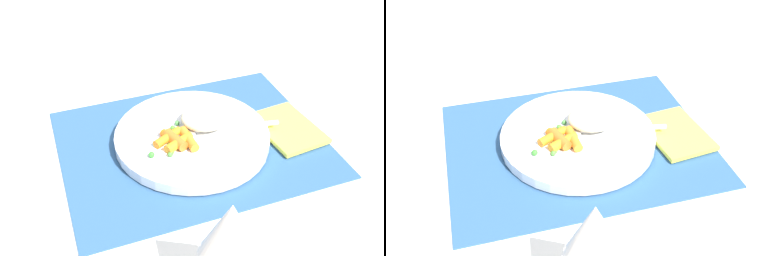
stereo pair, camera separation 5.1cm
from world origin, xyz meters
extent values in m
plane|color=white|center=(0.00, 0.00, 0.00)|extent=(2.40, 2.40, 0.00)
cube|color=#2D5684|center=(0.00, 0.00, 0.00)|extent=(0.45, 0.35, 0.01)
cylinder|color=white|center=(0.00, 0.00, 0.02)|extent=(0.27, 0.27, 0.02)
ellipsoid|color=beige|center=(-0.03, -0.01, 0.04)|extent=(0.09, 0.08, 0.03)
cylinder|color=orange|center=(0.04, 0.01, 0.03)|extent=(0.03, 0.05, 0.01)
cylinder|color=orange|center=(0.01, 0.02, 0.03)|extent=(0.02, 0.06, 0.02)
cylinder|color=orange|center=(0.05, 0.01, 0.03)|extent=(0.06, 0.04, 0.02)
cylinder|color=orange|center=(0.04, 0.02, 0.03)|extent=(0.03, 0.05, 0.02)
cylinder|color=orange|center=(0.03, 0.03, 0.03)|extent=(0.05, 0.04, 0.02)
sphere|color=#448E40|center=(0.03, 0.00, 0.03)|extent=(0.01, 0.01, 0.01)
sphere|color=#4FA439|center=(0.05, 0.05, 0.03)|extent=(0.01, 0.01, 0.01)
sphere|color=#509F41|center=(0.03, -0.01, 0.03)|extent=(0.01, 0.01, 0.01)
sphere|color=#57B242|center=(0.05, 0.01, 0.03)|extent=(0.01, 0.01, 0.01)
sphere|color=#4D9B46|center=(0.02, -0.03, 0.03)|extent=(0.01, 0.01, 0.01)
sphere|color=green|center=(0.08, 0.04, 0.03)|extent=(0.01, 0.01, 0.01)
sphere|color=green|center=(0.03, -0.02, 0.03)|extent=(0.01, 0.01, 0.01)
sphere|color=green|center=(0.07, 0.02, 0.03)|extent=(0.01, 0.01, 0.01)
sphere|color=green|center=(0.05, 0.04, 0.03)|extent=(0.01, 0.01, 0.01)
cube|color=silver|center=(0.02, 0.00, 0.03)|extent=(0.05, 0.02, 0.01)
cube|color=silver|center=(-0.08, 0.01, 0.03)|extent=(0.15, 0.03, 0.01)
cone|color=silver|center=(0.06, 0.30, 0.12)|extent=(0.07, 0.07, 0.08)
cube|color=#EAE54C|center=(-0.17, 0.03, 0.01)|extent=(0.11, 0.14, 0.01)
camera|label=1|loc=(0.22, 0.59, 0.51)|focal=43.14mm
camera|label=2|loc=(0.17, 0.61, 0.51)|focal=43.14mm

